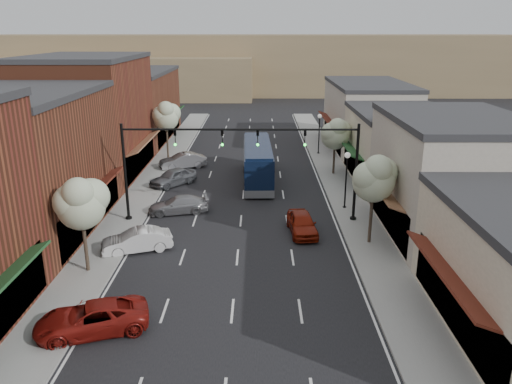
{
  "coord_description": "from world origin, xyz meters",
  "views": [
    {
      "loc": [
        1.26,
        -25.21,
        12.97
      ],
      "look_at": [
        1.08,
        7.91,
        2.2
      ],
      "focal_mm": 35.0,
      "sensor_mm": 36.0,
      "label": 1
    }
  ],
  "objects_px": {
    "coach_bus": "(258,162)",
    "tree_left_near": "(81,202)",
    "lamp_post_near": "(347,171)",
    "parked_car_a": "(92,318)",
    "tree_right_near": "(375,177)",
    "parked_car_c": "(178,205)",
    "parked_car_e": "(183,161)",
    "signal_mast_left": "(158,158)",
    "signal_mast_right": "(322,158)",
    "parked_car_b": "(137,241)",
    "tree_left_far": "(166,116)",
    "tree_right_far": "(336,133)",
    "red_hatchback": "(302,223)",
    "parked_car_d": "(173,177)",
    "lamp_post_far": "(319,127)"
  },
  "relations": [
    {
      "from": "tree_left_near",
      "to": "signal_mast_right",
      "type": "bearing_deg",
      "value": 30.14
    },
    {
      "from": "red_hatchback",
      "to": "parked_car_d",
      "type": "height_order",
      "value": "parked_car_d"
    },
    {
      "from": "signal_mast_left",
      "to": "parked_car_c",
      "type": "xyz_separation_m",
      "value": [
        0.94,
        1.61,
        -3.98
      ]
    },
    {
      "from": "tree_right_near",
      "to": "lamp_post_near",
      "type": "relative_size",
      "value": 1.34
    },
    {
      "from": "tree_right_near",
      "to": "coach_bus",
      "type": "relative_size",
      "value": 0.54
    },
    {
      "from": "tree_right_far",
      "to": "lamp_post_near",
      "type": "relative_size",
      "value": 1.22
    },
    {
      "from": "lamp_post_far",
      "to": "parked_car_e",
      "type": "xyz_separation_m",
      "value": [
        -14.0,
        -5.74,
        -2.26
      ]
    },
    {
      "from": "tree_right_near",
      "to": "tree_left_far",
      "type": "distance_m",
      "value": 27.56
    },
    {
      "from": "lamp_post_far",
      "to": "parked_car_d",
      "type": "bearing_deg",
      "value": -140.61
    },
    {
      "from": "signal_mast_right",
      "to": "lamp_post_near",
      "type": "height_order",
      "value": "signal_mast_right"
    },
    {
      "from": "tree_right_near",
      "to": "lamp_post_near",
      "type": "xyz_separation_m",
      "value": [
        -0.55,
        6.56,
        -1.45
      ]
    },
    {
      "from": "tree_right_far",
      "to": "tree_left_far",
      "type": "height_order",
      "value": "tree_left_far"
    },
    {
      "from": "red_hatchback",
      "to": "parked_car_a",
      "type": "relative_size",
      "value": 0.85
    },
    {
      "from": "lamp_post_far",
      "to": "parked_car_e",
      "type": "distance_m",
      "value": 15.3
    },
    {
      "from": "tree_right_far",
      "to": "tree_left_near",
      "type": "bearing_deg",
      "value": -129.69
    },
    {
      "from": "signal_mast_left",
      "to": "parked_car_c",
      "type": "distance_m",
      "value": 4.4
    },
    {
      "from": "signal_mast_left",
      "to": "tree_right_far",
      "type": "xyz_separation_m",
      "value": [
        13.97,
        11.95,
        -0.63
      ]
    },
    {
      "from": "tree_left_near",
      "to": "red_hatchback",
      "type": "relative_size",
      "value": 1.35
    },
    {
      "from": "lamp_post_far",
      "to": "signal_mast_right",
      "type": "bearing_deg",
      "value": -96.22
    },
    {
      "from": "tree_left_near",
      "to": "parked_car_d",
      "type": "xyz_separation_m",
      "value": [
        2.05,
        16.56,
        -3.47
      ]
    },
    {
      "from": "signal_mast_left",
      "to": "red_hatchback",
      "type": "distance_m",
      "value": 10.77
    },
    {
      "from": "lamp_post_near",
      "to": "coach_bus",
      "type": "distance_m",
      "value": 10.06
    },
    {
      "from": "parked_car_a",
      "to": "parked_car_d",
      "type": "xyz_separation_m",
      "value": [
        0.0,
        22.3,
        0.06
      ]
    },
    {
      "from": "tree_right_near",
      "to": "parked_car_b",
      "type": "bearing_deg",
      "value": -175.72
    },
    {
      "from": "signal_mast_right",
      "to": "tree_left_far",
      "type": "distance_m",
      "value": 22.68
    },
    {
      "from": "tree_right_near",
      "to": "red_hatchback",
      "type": "bearing_deg",
      "value": 156.66
    },
    {
      "from": "signal_mast_left",
      "to": "tree_right_near",
      "type": "relative_size",
      "value": 1.38
    },
    {
      "from": "parked_car_d",
      "to": "tree_right_near",
      "type": "bearing_deg",
      "value": 0.26
    },
    {
      "from": "coach_bus",
      "to": "tree_left_near",
      "type": "bearing_deg",
      "value": -119.25
    },
    {
      "from": "lamp_post_near",
      "to": "parked_car_a",
      "type": "bearing_deg",
      "value": -130.67
    },
    {
      "from": "red_hatchback",
      "to": "tree_right_far",
      "type": "bearing_deg",
      "value": 68.27
    },
    {
      "from": "coach_bus",
      "to": "lamp_post_near",
      "type": "bearing_deg",
      "value": -50.06
    },
    {
      "from": "signal_mast_right",
      "to": "tree_left_near",
      "type": "xyz_separation_m",
      "value": [
        -13.87,
        -8.05,
        -0.4
      ]
    },
    {
      "from": "tree_left_far",
      "to": "lamp_post_near",
      "type": "xyz_separation_m",
      "value": [
        16.05,
        -15.44,
        -1.6
      ]
    },
    {
      "from": "signal_mast_right",
      "to": "coach_bus",
      "type": "bearing_deg",
      "value": 114.04
    },
    {
      "from": "tree_right_near",
      "to": "tree_left_near",
      "type": "distance_m",
      "value": 17.08
    },
    {
      "from": "tree_right_near",
      "to": "tree_left_far",
      "type": "xyz_separation_m",
      "value": [
        -16.6,
        22.0,
        0.15
      ]
    },
    {
      "from": "parked_car_a",
      "to": "parked_car_d",
      "type": "distance_m",
      "value": 22.3
    },
    {
      "from": "signal_mast_left",
      "to": "tree_left_near",
      "type": "distance_m",
      "value": 8.48
    },
    {
      "from": "tree_right_far",
      "to": "lamp_post_near",
      "type": "distance_m",
      "value": 9.51
    },
    {
      "from": "tree_left_far",
      "to": "signal_mast_right",
      "type": "bearing_deg",
      "value": -52.29
    },
    {
      "from": "parked_car_b",
      "to": "parked_car_d",
      "type": "height_order",
      "value": "parked_car_d"
    },
    {
      "from": "signal_mast_right",
      "to": "signal_mast_left",
      "type": "bearing_deg",
      "value": 180.0
    },
    {
      "from": "tree_right_near",
      "to": "parked_car_c",
      "type": "height_order",
      "value": "tree_right_near"
    },
    {
      "from": "tree_right_far",
      "to": "coach_bus",
      "type": "height_order",
      "value": "tree_right_far"
    },
    {
      "from": "signal_mast_right",
      "to": "parked_car_e",
      "type": "height_order",
      "value": "signal_mast_right"
    },
    {
      "from": "parked_car_b",
      "to": "parked_car_d",
      "type": "distance_m",
      "value": 13.65
    },
    {
      "from": "parked_car_a",
      "to": "parked_car_d",
      "type": "height_order",
      "value": "parked_car_d"
    },
    {
      "from": "signal_mast_right",
      "to": "coach_bus",
      "type": "height_order",
      "value": "signal_mast_right"
    },
    {
      "from": "parked_car_c",
      "to": "parked_car_e",
      "type": "height_order",
      "value": "parked_car_e"
    }
  ]
}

